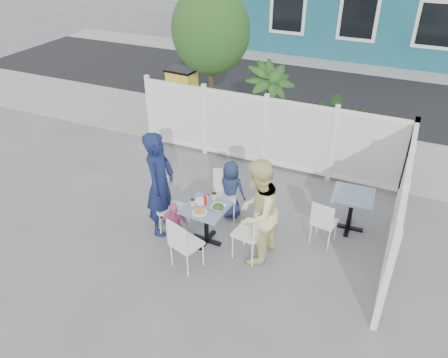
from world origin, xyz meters
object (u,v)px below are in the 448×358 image
at_px(main_table, 206,215).
at_px(chair_near, 183,242).
at_px(man, 160,184).
at_px(chair_back, 225,191).
at_px(utility_cabinet, 183,95).
at_px(boy, 231,189).
at_px(woman, 257,212).
at_px(toddler, 174,225).
at_px(chair_right, 253,229).
at_px(chair_left, 169,204).
at_px(spare_table, 352,203).

bearing_deg(main_table, chair_near, -92.70).
bearing_deg(man, chair_back, -55.03).
distance_m(utility_cabinet, boy, 4.66).
relative_size(chair_near, woman, 0.52).
xyz_separation_m(main_table, man, (-0.86, -0.00, 0.39)).
bearing_deg(man, toddler, -135.28).
height_order(chair_right, chair_back, chair_right).
bearing_deg(main_table, chair_right, -3.76).
distance_m(man, woman, 1.75).
xyz_separation_m(woman, boy, (-0.83, 0.91, -0.34)).
distance_m(main_table, woman, 0.96).
bearing_deg(toddler, main_table, 20.03).
distance_m(main_table, boy, 0.89).
bearing_deg(man, main_table, -98.87).
distance_m(chair_left, chair_back, 1.06).
distance_m(chair_left, toddler, 0.43).
height_order(chair_near, toddler, chair_near).
bearing_deg(spare_table, chair_back, -165.73).
distance_m(woman, boy, 1.28).
distance_m(utility_cabinet, main_table, 5.34).
bearing_deg(chair_right, chair_left, 95.24).
height_order(spare_table, chair_left, chair_left).
bearing_deg(man, woman, -99.74).
relative_size(utility_cabinet, woman, 0.73).
xyz_separation_m(main_table, woman, (0.90, -0.02, 0.34)).
xyz_separation_m(spare_table, woman, (-1.26, -1.38, 0.33)).
bearing_deg(main_table, chair_left, 179.79).
xyz_separation_m(utility_cabinet, spare_table, (5.06, -3.12, -0.09)).
bearing_deg(woman, utility_cabinet, -134.09).
relative_size(spare_table, woman, 0.40).
bearing_deg(boy, chair_right, 132.76).
bearing_deg(utility_cabinet, man, -60.96).
distance_m(chair_back, woman, 1.28).
height_order(spare_table, chair_back, chair_back).
bearing_deg(utility_cabinet, spare_table, -27.16).
bearing_deg(utility_cabinet, chair_near, -56.74).
bearing_deg(utility_cabinet, boy, -45.96).
bearing_deg(chair_left, chair_right, 84.44).
xyz_separation_m(main_table, chair_near, (-0.04, -0.75, -0.02)).
bearing_deg(toddler, chair_back, 55.07).
distance_m(spare_table, chair_back, 2.25).
height_order(chair_left, chair_right, same).
relative_size(chair_near, man, 0.49).
relative_size(man, woman, 1.06).
height_order(chair_left, toddler, chair_left).
bearing_deg(boy, chair_near, 88.99).
relative_size(spare_table, chair_back, 0.76).
bearing_deg(man, utility_cabinet, 15.41).
bearing_deg(toddler, woman, -2.15).
xyz_separation_m(utility_cabinet, woman, (3.80, -4.50, 0.24)).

